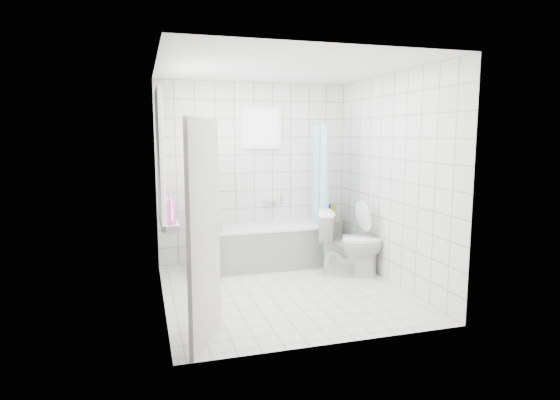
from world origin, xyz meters
name	(u,v)px	position (x,y,z in m)	size (l,w,h in m)	color
ground	(284,291)	(0.00, 0.00, 0.00)	(3.00, 3.00, 0.00)	white
ceiling	(284,68)	(0.00, 0.00, 2.60)	(3.00, 3.00, 0.00)	white
wall_back	(254,173)	(0.00, 1.50, 1.30)	(2.80, 0.02, 2.60)	white
wall_front	(336,200)	(0.00, -1.50, 1.30)	(2.80, 0.02, 2.60)	white
wall_left	(160,187)	(-1.40, 0.00, 1.30)	(0.02, 3.00, 2.60)	white
wall_right	(392,180)	(1.40, 0.00, 1.30)	(0.02, 3.00, 2.60)	white
window_left	(162,157)	(-1.35, 0.30, 1.60)	(0.01, 0.90, 1.40)	white
window_back	(261,128)	(0.10, 1.46, 1.95)	(0.50, 0.01, 0.50)	white
window_sill	(168,222)	(-1.31, 0.30, 0.86)	(0.18, 1.02, 0.08)	white
door	(204,233)	(-1.08, -1.12, 1.00)	(0.04, 0.80, 2.00)	silver
bathtub	(269,245)	(0.11, 1.12, 0.29)	(1.61, 0.77, 0.58)	white
partition_wall	(207,217)	(-0.76, 1.07, 0.75)	(0.15, 0.85, 1.50)	white
tiled_ledge	(327,238)	(1.11, 1.38, 0.28)	(0.40, 0.24, 0.55)	white
toilet	(350,243)	(1.03, 0.37, 0.43)	(0.48, 0.84, 0.86)	white
curtain_rod	(319,124)	(0.86, 1.10, 2.00)	(0.02, 0.02, 0.80)	silver
shower_curtain	(322,188)	(0.86, 0.97, 1.10)	(0.14, 0.48, 1.78)	#41A6C0
tub_faucet	(269,203)	(0.21, 1.46, 0.85)	(0.18, 0.06, 0.06)	silver
sill_bottles	(169,209)	(-1.30, 0.16, 1.03)	(0.20, 0.82, 0.33)	#DE56B2
ledge_bottles	(327,213)	(1.10, 1.35, 0.67)	(0.22, 0.16, 0.26)	red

